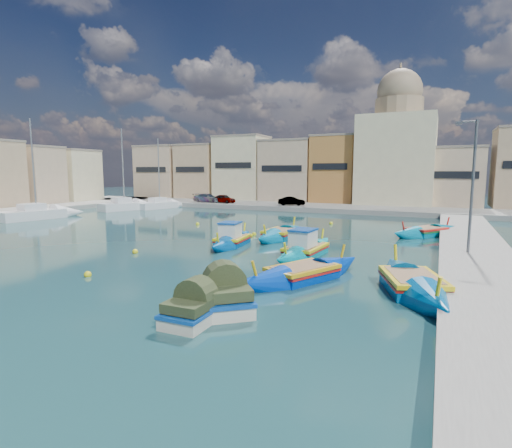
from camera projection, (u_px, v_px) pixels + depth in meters
The scene contains 19 objects.
ground at pixel (158, 254), 24.99m from camera, with size 160.00×160.00×0.00m, color #14333C.
east_quay at pixel (488, 284), 17.47m from camera, with size 4.00×70.00×0.50m, color gray.
north_quay at pixel (310, 207), 53.74m from camera, with size 80.00×8.00×0.60m, color gray.
north_townhouses at pixel (371, 172), 56.96m from camera, with size 83.20×7.87×10.19m.
church_block at pixel (397, 148), 55.70m from camera, with size 10.00×10.00×19.10m.
quay_street_lamp at pixel (471, 186), 22.55m from camera, with size 1.18×0.16×8.00m.
parked_cars at pixel (231, 199), 56.95m from camera, with size 17.10×2.20×1.27m.
luzzu_turquoise_cabin at pixel (306, 250), 24.50m from camera, with size 2.45×8.32×2.64m.
luzzu_blue_cabin at pixel (232, 241), 28.04m from camera, with size 2.60×7.36×2.55m.
luzzu_cyan_mid at pixel (426, 232), 32.16m from camera, with size 5.94×7.50×2.31m.
luzzu_green at pixel (280, 235), 30.86m from camera, with size 2.36×7.68×2.39m.
luzzu_blue_south at pixel (303, 274), 19.10m from camera, with size 5.35×8.31×2.40m.
luzzu_cyan_south at pixel (412, 285), 17.16m from camera, with size 4.79×8.59×2.60m.
tender_near at pixel (224, 296), 15.06m from camera, with size 3.37×3.55×1.57m.
tender_far at pixel (196, 309), 13.83m from camera, with size 1.53×2.75×1.34m.
yacht_north at pixel (167, 205), 56.16m from camera, with size 4.31×8.01×10.29m.
yacht_midnorth at pixel (134, 206), 53.78m from camera, with size 4.78×8.46×11.50m.
yacht_mid at pixel (51, 214), 44.17m from camera, with size 3.96×9.39×11.49m.
mooring_buoys at pixel (246, 240), 29.45m from camera, with size 21.92×24.52×0.36m.
Camera 1 is at (15.88, -19.67, 5.17)m, focal length 28.00 mm.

